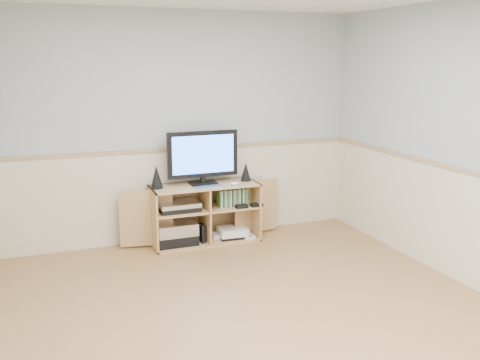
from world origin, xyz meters
The scene contains 11 objects.
room centered at (-0.06, 0.12, 1.22)m, with size 4.04×4.54×2.54m.
media_cabinet centered at (0.17, 2.05, 0.33)m, with size 1.83×0.44×0.65m.
monitor centered at (0.17, 2.05, 0.96)m, with size 0.78×0.18×0.58m.
speaker_left centered at (-0.35, 2.02, 0.77)m, with size 0.13×0.13×0.25m, color black.
speaker_right centered at (0.66, 2.02, 0.76)m, with size 0.11×0.11×0.21m, color black.
keyboard centered at (0.17, 1.86, 0.66)m, with size 0.31×0.12×0.01m, color silver.
mouse centered at (0.47, 1.86, 0.67)m, with size 0.10×0.06×0.04m, color white.
av_components centered at (-0.15, 2.00, 0.22)m, with size 0.52×0.32×0.47m.
game_consoles centered at (0.47, 1.99, 0.07)m, with size 0.45×0.30×0.11m.
game_cases centered at (0.48, 1.98, 0.48)m, with size 0.33×0.14×0.19m, color #3F8C3F.
wall_outlet centered at (1.00, 2.23, 0.60)m, with size 0.12×0.03×0.12m, color white.
Camera 1 is at (-1.52, -3.40, 1.97)m, focal length 40.00 mm.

